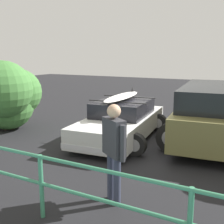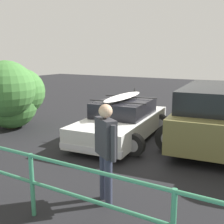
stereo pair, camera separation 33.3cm
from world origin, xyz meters
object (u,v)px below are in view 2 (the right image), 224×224
(suv_car, at_px, (216,113))
(person_bystander, at_px, (106,145))
(bush_near_left, at_px, (12,94))
(sedan_car, at_px, (122,120))

(suv_car, height_order, person_bystander, person_bystander)
(person_bystander, xyz_separation_m, bush_near_left, (5.44, -2.64, 0.16))
(suv_car, bearing_deg, bush_near_left, 16.59)
(sedan_car, distance_m, person_bystander, 3.90)
(suv_car, bearing_deg, person_bystander, 77.86)
(sedan_car, height_order, bush_near_left, bush_near_left)
(person_bystander, relative_size, bush_near_left, 0.68)
(suv_car, height_order, bush_near_left, bush_near_left)
(bush_near_left, bearing_deg, sedan_car, -166.97)
(person_bystander, bearing_deg, bush_near_left, -25.90)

